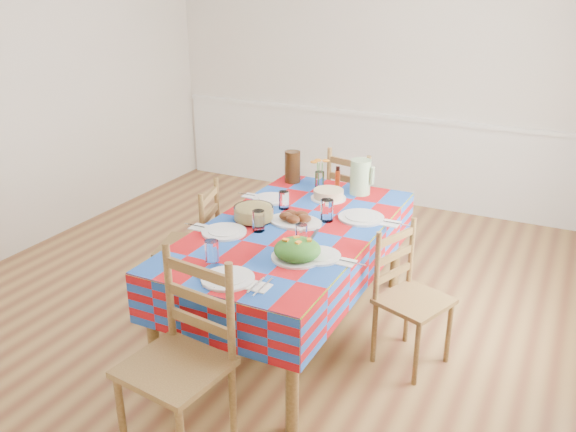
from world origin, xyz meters
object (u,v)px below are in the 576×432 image
Objects in this scene: chair_right at (409,298)px; chair_left at (194,246)px; chair_far at (356,206)px; chair_near at (181,362)px; green_pitcher at (360,177)px; dining_table at (292,239)px; tea_pitcher at (293,167)px; meat_platter at (295,219)px.

chair_left is at bearing 110.57° from chair_right.
chair_near is at bearing 103.64° from chair_far.
chair_right is (0.77, 1.23, -0.08)m from chair_near.
green_pitcher is 0.26× the size of chair_far.
green_pitcher reaches higher than chair_right.
green_pitcher is 0.24× the size of chair_near.
chair_near is (0.01, -1.22, -0.16)m from dining_table.
dining_table is 0.91m from tea_pitcher.
dining_table is at bearing -64.28° from tea_pitcher.
chair_near is at bearing 16.24° from chair_left.
meat_platter is 0.74m from green_pitcher.
tea_pitcher is at bearing 61.68° from chair_far.
chair_far is at bearing 53.66° from chair_right.
dining_table is 5.49× the size of meat_platter.
dining_table is at bearing 103.73° from chair_far.
tea_pitcher is at bearing 115.72° from dining_table.
meat_platter is at bearing 97.09° from dining_table.
green_pitcher is at bearing -2.03° from tea_pitcher.
green_pitcher reaches higher than tea_pitcher.
tea_pitcher is 0.23× the size of chair_near.
tea_pitcher is at bearing 137.37° from chair_left.
meat_platter is at bearing -62.74° from tea_pitcher.
green_pitcher is 2.04m from chair_near.
chair_near reaches higher than dining_table.
dining_table is 1.24m from chair_far.
dining_table is at bearing 111.53° from chair_right.
chair_far is at bearing 97.68° from chair_near.
chair_near reaches higher than chair_right.
green_pitcher is 1.08m from chair_right.
dining_table is 2.01× the size of chair_far.
green_pitcher is 0.29× the size of chair_right.
chair_near is at bearing -94.64° from green_pitcher.
chair_near is 1.19× the size of chair_right.
green_pitcher is at bearing 125.24° from chair_far.
green_pitcher reaches higher than chair_left.
dining_table is 1.23m from chair_near.
chair_near reaches higher than chair_left.
green_pitcher is 1.05× the size of tea_pitcher.
chair_left is at bearing 70.92° from chair_far.
chair_right reaches higher than dining_table.
chair_right is (0.79, -0.05, -0.35)m from meat_platter.
green_pitcher is 0.27× the size of chair_left.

